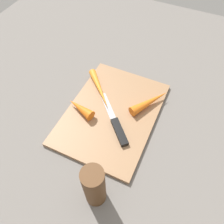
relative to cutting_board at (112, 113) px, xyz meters
name	(u,v)px	position (x,y,z in m)	size (l,w,h in m)	color
ground_plane	(112,114)	(0.00, 0.00, -0.01)	(1.40, 1.40, 0.00)	slate
cutting_board	(112,113)	(0.00, 0.00, 0.00)	(0.36, 0.26, 0.01)	#99704C
knife	(118,128)	(-0.05, -0.04, 0.01)	(0.16, 0.15, 0.01)	#B7B7BC
carrot_shortest	(80,108)	(-0.04, 0.09, 0.02)	(0.03, 0.03, 0.09)	orange
carrot_longest	(100,89)	(0.06, 0.07, 0.02)	(0.02, 0.02, 0.17)	orange
carrot_medium	(150,102)	(0.07, -0.09, 0.02)	(0.03, 0.03, 0.14)	orange
pepper_grinder	(94,186)	(-0.24, -0.07, 0.07)	(0.05, 0.05, 0.15)	brown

